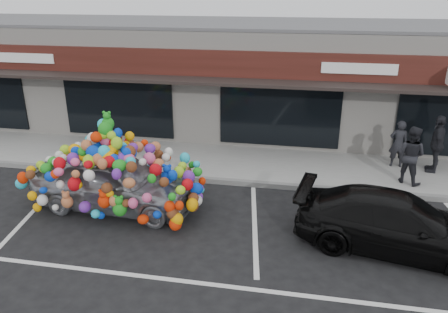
% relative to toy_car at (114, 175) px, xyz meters
% --- Properties ---
extents(ground, '(90.00, 90.00, 0.00)m').
position_rel_toy_car_xyz_m(ground, '(1.04, -0.50, -0.94)').
color(ground, black).
rests_on(ground, ground).
extents(shop_building, '(24.00, 7.20, 4.31)m').
position_rel_toy_car_xyz_m(shop_building, '(1.05, 7.94, 1.22)').
color(shop_building, silver).
rests_on(shop_building, ground).
extents(sidewalk, '(26.00, 3.00, 0.15)m').
position_rel_toy_car_xyz_m(sidewalk, '(1.04, 3.50, -0.86)').
color(sidewalk, gray).
rests_on(sidewalk, ground).
extents(kerb, '(26.00, 0.18, 0.16)m').
position_rel_toy_car_xyz_m(kerb, '(1.04, 2.00, -0.86)').
color(kerb, slate).
rests_on(kerb, ground).
extents(parking_stripe_left, '(0.73, 4.37, 0.01)m').
position_rel_toy_car_xyz_m(parking_stripe_left, '(-2.16, -0.30, -0.94)').
color(parking_stripe_left, silver).
rests_on(parking_stripe_left, ground).
extents(parking_stripe_mid, '(0.73, 4.37, 0.01)m').
position_rel_toy_car_xyz_m(parking_stripe_mid, '(3.84, -0.30, -0.94)').
color(parking_stripe_mid, silver).
rests_on(parking_stripe_mid, ground).
extents(lane_line, '(14.00, 0.12, 0.01)m').
position_rel_toy_car_xyz_m(lane_line, '(3.04, -2.80, -0.94)').
color(lane_line, silver).
rests_on(lane_line, ground).
extents(toy_car, '(3.22, 4.86, 2.77)m').
position_rel_toy_car_xyz_m(toy_car, '(0.00, 0.00, 0.00)').
color(toy_car, '#989DA2').
rests_on(toy_car, ground).
extents(black_sedan, '(2.60, 4.78, 1.32)m').
position_rel_toy_car_xyz_m(black_sedan, '(7.11, -0.72, -0.28)').
color(black_sedan, black).
rests_on(black_sedan, ground).
extents(pedestrian_a, '(0.57, 0.37, 1.55)m').
position_rel_toy_car_xyz_m(pedestrian_a, '(7.93, 4.06, -0.01)').
color(pedestrian_a, black).
rests_on(pedestrian_a, sidewalk).
extents(pedestrian_b, '(1.08, 1.03, 1.75)m').
position_rel_toy_car_xyz_m(pedestrian_b, '(8.05, 2.82, 0.08)').
color(pedestrian_b, black).
rests_on(pedestrian_b, sidewalk).
extents(pedestrian_c, '(1.14, 0.65, 1.84)m').
position_rel_toy_car_xyz_m(pedestrian_c, '(9.01, 3.85, 0.13)').
color(pedestrian_c, '#28262C').
rests_on(pedestrian_c, sidewalk).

